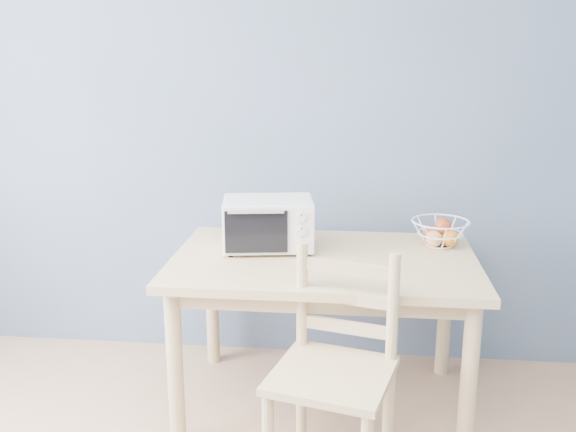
# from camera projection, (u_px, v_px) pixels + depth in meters

# --- Properties ---
(room) EXTENTS (4.01, 4.51, 2.61)m
(room) POSITION_uv_depth(u_px,v_px,m) (30.00, 255.00, 1.23)
(room) COLOR tan
(room) RESTS_ON ground
(dining_table) EXTENTS (1.40, 0.90, 0.75)m
(dining_table) POSITION_uv_depth(u_px,v_px,m) (324.00, 278.00, 2.98)
(dining_table) COLOR tan
(dining_table) RESTS_ON ground
(toaster_oven) EXTENTS (0.46, 0.36, 0.25)m
(toaster_oven) POSITION_uv_depth(u_px,v_px,m) (265.00, 223.00, 3.04)
(toaster_oven) COLOR beige
(toaster_oven) RESTS_ON dining_table
(fruit_basket) EXTENTS (0.30, 0.30, 0.14)m
(fruit_basket) POSITION_uv_depth(u_px,v_px,m) (440.00, 233.00, 3.11)
(fruit_basket) COLOR white
(fruit_basket) RESTS_ON dining_table
(dining_chair) EXTENTS (0.53, 0.53, 0.93)m
(dining_chair) POSITION_uv_depth(u_px,v_px,m) (335.00, 375.00, 2.48)
(dining_chair) COLOR tan
(dining_chair) RESTS_ON ground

